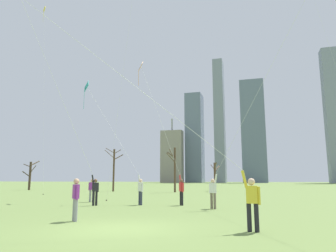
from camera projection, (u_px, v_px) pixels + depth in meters
ground_plane at (118, 229)px, 10.17m from camera, size 400.00×400.00×0.00m
kite_flyer_midfield_center_purple at (248, 121)px, 16.75m from camera, size 10.34×3.25×19.03m
kite_flyer_far_back_white at (209, 164)px, 9.98m from camera, size 11.68×2.75×11.18m
kite_flyer_foreground_right_teal at (131, 171)px, 20.60m from camera, size 6.31×3.19×9.47m
kite_flyer_midfield_right_orange at (175, 171)px, 20.21m from camera, size 4.31×3.47×10.88m
kite_flyer_foreground_left_pink at (85, 164)px, 18.90m from camera, size 2.75×7.13×13.45m
bystander_watching_nearby at (92, 189)px, 22.43m from camera, size 0.51×0.23×1.62m
bystander_strolling_midfield at (76, 197)px, 12.16m from camera, size 0.38×0.39×1.62m
distant_kite_high_overhead_yellow at (44, 26)px, 38.45m from camera, size 3.16×1.84×22.99m
bare_tree_leftmost at (30, 174)px, 47.82m from camera, size 2.99×2.69×4.51m
bare_tree_rightmost at (174, 167)px, 39.69m from camera, size 0.89×2.58×5.73m
bare_tree_center at (215, 175)px, 43.45m from camera, size 1.22×3.78×3.89m
bare_tree_far_right_edge at (114, 168)px, 42.55m from camera, size 2.72×1.11×5.89m
skyline_wide_slab at (172, 156)px, 156.76m from camera, size 10.78×5.34×32.08m
skyline_squat_block at (253, 131)px, 153.68m from camera, size 11.46×7.47×50.30m
skyline_tall_tower at (220, 120)px, 162.42m from camera, size 5.03×8.99×63.66m
skyline_short_annex at (195, 138)px, 167.71m from camera, size 8.56×11.01×47.07m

